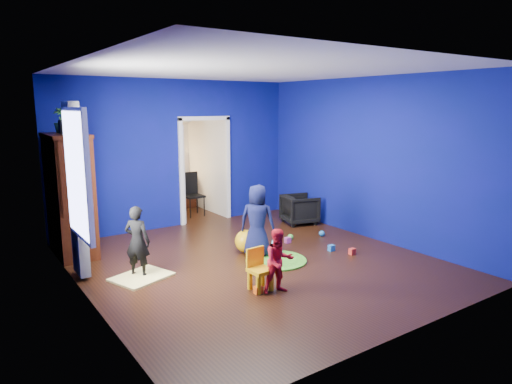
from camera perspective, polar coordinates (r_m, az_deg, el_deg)
floor at (r=7.14m, az=-0.02°, el=-8.81°), size 5.00×5.50×0.01m
ceiling at (r=6.75m, az=-0.02°, el=15.07°), size 5.00×5.50×0.01m
wall_back at (r=9.18m, az=-9.79°, el=4.71°), size 5.00×0.02×2.90m
wall_front at (r=4.82m, az=18.80°, el=-1.10°), size 5.00×0.02×2.90m
wall_left at (r=5.78m, az=-20.92°, el=0.67°), size 0.02×5.50×2.90m
wall_right at (r=8.45m, az=14.14°, el=4.03°), size 0.02×5.50×2.90m
alcove at (r=10.25m, az=-8.76°, el=4.23°), size 1.00×1.75×2.50m
armchair at (r=9.41m, az=5.49°, el=-2.15°), size 0.80×0.78×0.60m
child_black at (r=6.67m, az=-14.61°, el=-5.99°), size 0.43×0.44×1.02m
child_navy at (r=7.29m, az=0.17°, el=-3.60°), size 0.65×0.67×1.17m
toddler_red at (r=5.93m, az=2.88°, el=-8.63°), size 0.47×0.40×0.85m
vase at (r=7.46m, az=-22.33°, el=7.41°), size 0.24×0.24×0.20m
potted_plant at (r=7.97m, az=-23.19°, el=8.25°), size 0.29×0.29×0.41m
tv_armoire at (r=7.88m, az=-22.24°, el=-0.38°), size 0.58×1.14×1.96m
crt_tv at (r=7.88m, az=-21.98°, el=-0.07°), size 0.46×0.70×0.54m
yellow_blanket at (r=6.74m, az=-14.11°, el=-10.25°), size 0.91×0.82×0.03m
hopper_ball at (r=7.57m, az=-1.22°, el=-6.16°), size 0.38×0.38×0.38m
kid_chair at (r=6.06m, az=0.56°, el=-9.94°), size 0.29×0.29×0.50m
play_mat at (r=7.21m, az=2.52°, el=-8.52°), size 0.95×0.95×0.03m
toy_arch at (r=7.21m, az=2.52°, el=-8.46°), size 0.67×0.60×0.85m
window_left at (r=6.11m, az=-21.63°, el=2.07°), size 0.03×0.95×1.55m
curtain at (r=6.71m, az=-21.56°, el=0.20°), size 0.14×0.42×2.40m
doorway at (r=9.50m, az=-6.42°, el=2.56°), size 1.16×0.10×2.10m
study_desk at (r=10.94m, az=-10.07°, el=-0.04°), size 0.88×0.44×0.75m
desk_monitor at (r=10.96m, az=-10.43°, el=3.01°), size 0.40×0.05×0.32m
desk_lamp at (r=10.80m, az=-11.65°, el=2.75°), size 0.14×0.14×0.14m
folding_chair at (r=10.08m, az=-7.83°, el=-0.40°), size 0.40×0.40×0.92m
book_shelf at (r=10.86m, az=-10.60°, el=8.61°), size 0.88×0.24×0.04m
toy_0 at (r=7.66m, az=11.93°, el=-7.28°), size 0.10×0.08×0.10m
toy_1 at (r=8.60m, az=8.23°, el=-5.14°), size 0.11×0.11×0.11m
toy_2 at (r=6.02m, az=0.27°, el=-12.13°), size 0.10×0.08×0.10m
toy_3 at (r=8.31m, az=4.32°, el=-5.60°), size 0.11×0.11×0.11m
toy_4 at (r=8.12m, az=3.98°, el=-6.03°), size 0.10×0.08×0.10m
toy_5 at (r=7.78m, az=9.41°, el=-6.92°), size 0.10×0.08×0.10m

